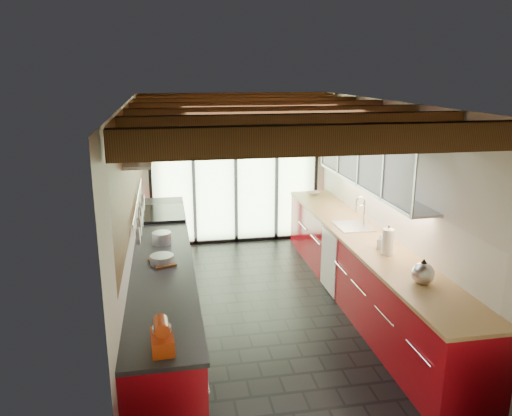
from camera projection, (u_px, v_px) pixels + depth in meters
name	position (u px, v px, depth m)	size (l,w,h in m)	color
ground	(267.00, 310.00, 6.38)	(5.50, 5.50, 0.00)	black
room_shell	(267.00, 184.00, 5.94)	(5.50, 5.50, 5.50)	silver
ceiling_beams	(261.00, 113.00, 6.08)	(3.14, 5.06, 4.90)	#593316
glass_door	(235.00, 149.00, 8.49)	(2.95, 0.10, 2.90)	#C6EAAD
left_counter	(164.00, 284.00, 6.03)	(0.68, 5.00, 0.92)	#A20A15
range_stove	(163.00, 244.00, 7.41)	(0.66, 0.90, 0.97)	silver
right_counter	(363.00, 270.00, 6.48)	(0.68, 5.00, 0.92)	#A20A15
sink_assembly	(354.00, 224.00, 6.72)	(0.45, 0.52, 0.43)	silver
upper_cabinets_right	(371.00, 160.00, 6.42)	(0.34, 3.00, 3.00)	silver
left_wall_fixtures	(141.00, 170.00, 5.80)	(0.28, 2.60, 0.96)	silver
stand_mixer	(162.00, 337.00, 3.76)	(0.19, 0.30, 0.26)	red
pot_large	(162.00, 238.00, 6.05)	(0.23, 0.23, 0.15)	silver
pot_small	(162.00, 260.00, 5.43)	(0.26, 0.26, 0.10)	silver
cutting_board	(162.00, 262.00, 5.45)	(0.23, 0.32, 0.03)	brown
kettle	(423.00, 272.00, 4.92)	(0.29, 0.31, 0.27)	silver
paper_towel	(388.00, 242.00, 5.68)	(0.15, 0.15, 0.36)	white
soap_bottle	(381.00, 241.00, 5.87)	(0.09, 0.09, 0.19)	silver
bowl	(313.00, 193.00, 8.48)	(0.20, 0.20, 0.05)	silver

